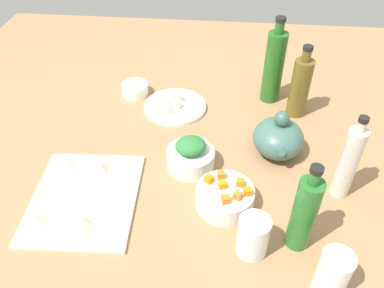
{
  "coord_description": "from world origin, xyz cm",
  "views": [
    {
      "loc": [
        81.06,
        8.02,
        77.81
      ],
      "look_at": [
        0.0,
        0.0,
        8.0
      ],
      "focal_mm": 36.43,
      "sensor_mm": 36.0,
      "label": 1
    }
  ],
  "objects_px": {
    "teapot": "(278,138)",
    "bottle_2": "(304,213)",
    "bowl_greens": "(190,159)",
    "drinking_glass_1": "(253,236)",
    "bottle_0": "(274,66)",
    "bottle_3": "(300,87)",
    "drinking_glass_0": "(333,274)",
    "plate_tofu": "(175,107)",
    "bowl_small_side": "(135,89)",
    "cutting_board": "(85,198)",
    "bottle_1": "(349,162)",
    "bowl_carrots": "(225,197)"
  },
  "relations": [
    {
      "from": "drinking_glass_1",
      "to": "bottle_2",
      "type": "bearing_deg",
      "value": 106.57
    },
    {
      "from": "bowl_small_side",
      "to": "bottle_0",
      "type": "bearing_deg",
      "value": 92.5
    },
    {
      "from": "bottle_2",
      "to": "teapot",
      "type": "bearing_deg",
      "value": -175.19
    },
    {
      "from": "bottle_2",
      "to": "drinking_glass_1",
      "type": "distance_m",
      "value": 0.12
    },
    {
      "from": "bottle_0",
      "to": "drinking_glass_0",
      "type": "height_order",
      "value": "bottle_0"
    },
    {
      "from": "bowl_small_side",
      "to": "bottle_2",
      "type": "xyz_separation_m",
      "value": [
        0.56,
        0.49,
        0.08
      ]
    },
    {
      "from": "bottle_3",
      "to": "cutting_board",
      "type": "bearing_deg",
      "value": -52.83
    },
    {
      "from": "plate_tofu",
      "to": "bottle_0",
      "type": "xyz_separation_m",
      "value": [
        -0.09,
        0.31,
        0.12
      ]
    },
    {
      "from": "bowl_small_side",
      "to": "bottle_0",
      "type": "height_order",
      "value": "bottle_0"
    },
    {
      "from": "plate_tofu",
      "to": "drinking_glass_1",
      "type": "relative_size",
      "value": 2.05
    },
    {
      "from": "bottle_1",
      "to": "drinking_glass_1",
      "type": "height_order",
      "value": "bottle_1"
    },
    {
      "from": "plate_tofu",
      "to": "bowl_greens",
      "type": "relative_size",
      "value": 1.57
    },
    {
      "from": "bowl_small_side",
      "to": "teapot",
      "type": "relative_size",
      "value": 0.53
    },
    {
      "from": "drinking_glass_0",
      "to": "drinking_glass_1",
      "type": "bearing_deg",
      "value": -117.66
    },
    {
      "from": "cutting_board",
      "to": "bottle_3",
      "type": "height_order",
      "value": "bottle_3"
    },
    {
      "from": "bowl_greens",
      "to": "bowl_small_side",
      "type": "relative_size",
      "value": 1.46
    },
    {
      "from": "bottle_0",
      "to": "bottle_2",
      "type": "bearing_deg",
      "value": 3.14
    },
    {
      "from": "cutting_board",
      "to": "drinking_glass_1",
      "type": "height_order",
      "value": "drinking_glass_1"
    },
    {
      "from": "bowl_carrots",
      "to": "drinking_glass_0",
      "type": "xyz_separation_m",
      "value": [
        0.21,
        0.22,
        0.03
      ]
    },
    {
      "from": "bowl_small_side",
      "to": "plate_tofu",
      "type": "bearing_deg",
      "value": 64.84
    },
    {
      "from": "teapot",
      "to": "bottle_2",
      "type": "height_order",
      "value": "bottle_2"
    },
    {
      "from": "bottle_3",
      "to": "drinking_glass_0",
      "type": "relative_size",
      "value": 2.09
    },
    {
      "from": "drinking_glass_0",
      "to": "drinking_glass_1",
      "type": "height_order",
      "value": "drinking_glass_0"
    },
    {
      "from": "cutting_board",
      "to": "bottle_0",
      "type": "height_order",
      "value": "bottle_0"
    },
    {
      "from": "cutting_board",
      "to": "bottle_3",
      "type": "relative_size",
      "value": 1.32
    },
    {
      "from": "bowl_greens",
      "to": "bottle_0",
      "type": "bearing_deg",
      "value": 146.94
    },
    {
      "from": "cutting_board",
      "to": "bowl_small_side",
      "type": "relative_size",
      "value": 3.52
    },
    {
      "from": "bowl_small_side",
      "to": "drinking_glass_1",
      "type": "relative_size",
      "value": 0.89
    },
    {
      "from": "cutting_board",
      "to": "drinking_glass_0",
      "type": "xyz_separation_m",
      "value": [
        0.19,
        0.57,
        0.05
      ]
    },
    {
      "from": "bottle_3",
      "to": "drinking_glass_1",
      "type": "bearing_deg",
      "value": -15.62
    },
    {
      "from": "bottle_0",
      "to": "bottle_3",
      "type": "relative_size",
      "value": 1.21
    },
    {
      "from": "bottle_1",
      "to": "bottle_3",
      "type": "bearing_deg",
      "value": -167.41
    },
    {
      "from": "bowl_small_side",
      "to": "teapot",
      "type": "xyz_separation_m",
      "value": [
        0.26,
        0.47,
        0.03
      ]
    },
    {
      "from": "bottle_0",
      "to": "bottle_3",
      "type": "xyz_separation_m",
      "value": [
        0.08,
        0.08,
        -0.02
      ]
    },
    {
      "from": "plate_tofu",
      "to": "drinking_glass_0",
      "type": "xyz_separation_m",
      "value": [
        0.61,
        0.39,
        0.05
      ]
    },
    {
      "from": "teapot",
      "to": "bottle_2",
      "type": "relative_size",
      "value": 0.71
    },
    {
      "from": "bottle_0",
      "to": "plate_tofu",
      "type": "bearing_deg",
      "value": -73.98
    },
    {
      "from": "bottle_2",
      "to": "bottle_3",
      "type": "distance_m",
      "value": 0.51
    },
    {
      "from": "teapot",
      "to": "drinking_glass_1",
      "type": "bearing_deg",
      "value": -12.79
    },
    {
      "from": "drinking_glass_0",
      "to": "plate_tofu",
      "type": "bearing_deg",
      "value": -146.95
    },
    {
      "from": "bottle_0",
      "to": "bottle_3",
      "type": "height_order",
      "value": "bottle_0"
    },
    {
      "from": "bowl_greens",
      "to": "bottle_0",
      "type": "xyz_separation_m",
      "value": [
        -0.36,
        0.23,
        0.1
      ]
    },
    {
      "from": "plate_tofu",
      "to": "bowl_small_side",
      "type": "distance_m",
      "value": 0.16
    },
    {
      "from": "plate_tofu",
      "to": "bottle_2",
      "type": "height_order",
      "value": "bottle_2"
    },
    {
      "from": "bottle_0",
      "to": "bottle_2",
      "type": "relative_size",
      "value": 1.21
    },
    {
      "from": "bowl_greens",
      "to": "drinking_glass_1",
      "type": "distance_m",
      "value": 0.3
    },
    {
      "from": "bowl_small_side",
      "to": "bottle_2",
      "type": "relative_size",
      "value": 0.38
    },
    {
      "from": "plate_tofu",
      "to": "bottle_3",
      "type": "distance_m",
      "value": 0.4
    },
    {
      "from": "bottle_3",
      "to": "drinking_glass_1",
      "type": "distance_m",
      "value": 0.56
    },
    {
      "from": "plate_tofu",
      "to": "bottle_2",
      "type": "relative_size",
      "value": 0.86
    }
  ]
}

